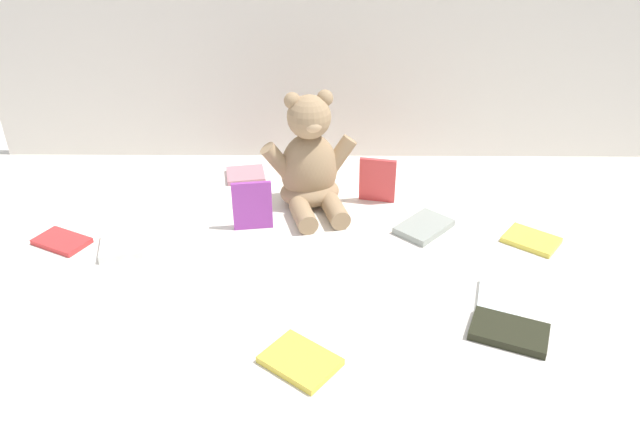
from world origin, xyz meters
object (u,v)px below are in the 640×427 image
book_case_3 (246,175)px  book_case_7 (378,180)px  teddy_bear (311,165)px  book_case_8 (302,361)px  book_case_0 (510,332)px  book_case_6 (425,226)px  book_case_2 (63,241)px  book_case_5 (500,301)px  book_case_4 (253,206)px  book_case_9 (532,240)px  book_case_1 (123,245)px

book_case_3 → book_case_7: 0.37m
teddy_bear → book_case_7: 0.17m
book_case_8 → teddy_bear: bearing=37.4°
book_case_0 → book_case_6: 0.37m
teddy_bear → book_case_2: bearing=-176.4°
book_case_6 → book_case_5: bearing=-25.9°
book_case_4 → book_case_8: (0.12, -0.44, -0.05)m
book_case_3 → book_case_9: book_case_3 is taller
book_case_4 → book_case_8: 0.46m
book_case_4 → book_case_7: (0.29, 0.13, 0.00)m
book_case_8 → book_case_5: bearing=-28.7°
book_case_6 → book_case_3: bearing=-167.7°
book_case_6 → book_case_8: (-0.27, -0.43, -0.00)m
book_case_3 → book_case_4: (0.05, -0.26, 0.05)m
book_case_5 → book_case_9: 0.25m
book_case_0 → book_case_3: book_case_0 is taller
book_case_4 → book_case_9: book_case_4 is taller
teddy_bear → book_case_6: (0.26, -0.12, -0.10)m
teddy_bear → book_case_1: teddy_bear is taller
teddy_bear → book_case_8: bearing=-105.5°
book_case_0 → book_case_8: bearing=-56.0°
book_case_6 → book_case_8: 0.51m
teddy_bear → book_case_9: (0.49, -0.17, -0.10)m
teddy_bear → book_case_2: (-0.55, -0.18, -0.10)m
book_case_1 → book_case_4: book_case_4 is taller
book_case_0 → book_case_1: (-0.77, 0.27, 0.00)m
book_case_3 → book_case_5: book_case_3 is taller
book_case_0 → book_case_6: (-0.10, 0.36, 0.00)m
book_case_1 → book_case_5: (0.77, -0.18, -0.00)m
book_case_6 → book_case_9: bearing=29.6°
book_case_0 → book_case_6: same height
book_case_7 → book_case_8: (-0.17, -0.56, -0.05)m
book_case_6 → book_case_0: bearing=-31.6°
book_case_5 → book_case_7: 0.45m
book_case_3 → book_case_6: size_ratio=0.78×
book_case_2 → teddy_bear: bearing=-45.1°
book_case_1 → book_case_9: bearing=-11.7°
book_case_5 → teddy_bear: bearing=-30.2°
book_case_6 → book_case_7: book_case_7 is taller
book_case_2 → book_case_4: 0.43m
teddy_bear → book_case_5: size_ratio=2.30×
book_case_2 → book_case_5: 0.94m
book_case_5 → book_case_7: book_case_7 is taller
book_case_2 → book_case_3: (0.37, 0.33, 0.00)m
book_case_0 → book_case_5: (0.01, 0.09, -0.00)m
book_case_4 → book_case_7: book_case_7 is taller
book_case_8 → book_case_4: bearing=53.8°
book_case_2 → book_case_5: same height
book_case_1 → book_case_3: (0.23, 0.35, -0.00)m
book_case_8 → book_case_2: bearing=94.0°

